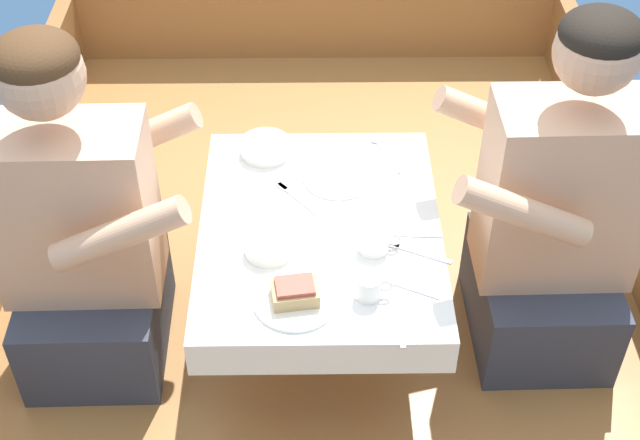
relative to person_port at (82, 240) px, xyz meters
The scene contains 19 objects.
ground_plane 0.96m from the person_port, ahead, with size 60.00×60.00×0.00m, color navy.
boat_deck 0.84m from the person_port, ahead, with size 2.01×3.13×0.33m, color #9E6B38.
bow_coaming 1.68m from the person_port, 68.52° to the left, with size 1.89×0.06×0.34m, color #936033.
cockpit_table 0.61m from the person_port, ahead, with size 0.62×0.79×0.43m.
person_port is the anchor object (origin of this frame).
person_starboard 1.22m from the person_port, ahead, with size 0.53×0.45×1.02m.
plate_sandwich 0.60m from the person_port, 23.64° to the right, with size 0.20×0.20×0.01m.
plate_bread 0.69m from the person_port, 18.00° to the left, with size 0.19×0.19×0.01m.
sandwich 0.60m from the person_port, 23.64° to the right, with size 0.12×0.10×0.05m.
bowl_port_near 0.56m from the person_port, 35.40° to the left, with size 0.14×0.14×0.04m.
bowl_starboard_near 0.49m from the person_port, ahead, with size 0.12×0.12×0.04m.
coffee_cup_port 0.76m from the person_port, 17.40° to the right, with size 0.09×0.06×0.06m.
coffee_cup_starboard 0.75m from the person_port, ahead, with size 0.11×0.08×0.05m.
utensil_spoon_center 0.80m from the person_port, ahead, with size 0.17×0.03×0.01m.
utensil_fork_port 0.56m from the person_port, 14.25° to the left, with size 0.12×0.14×0.00m.
utensil_fork_starboard 0.84m from the person_port, ahead, with size 0.16×0.09×0.00m.
utensil_knife_port 0.84m from the person_port, 20.99° to the right, with size 0.02×0.17×0.00m.
utensil_spoon_port 0.81m from the person_port, 13.34° to the right, with size 0.16×0.08×0.01m.
utensil_spoon_starboard 0.86m from the person_port, 23.00° to the left, with size 0.08×0.16×0.01m.
Camera 1 is at (-0.02, -1.67, 2.30)m, focal length 50.00 mm.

